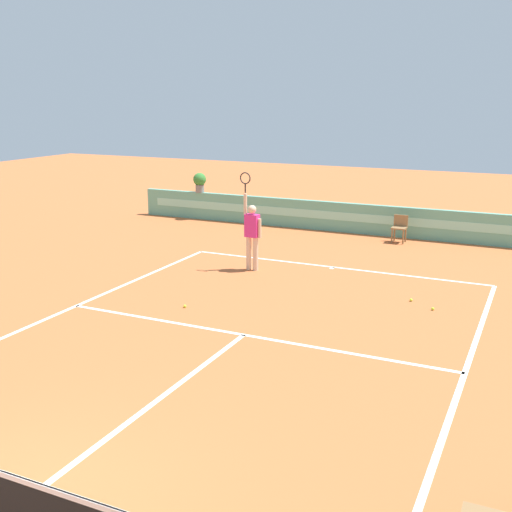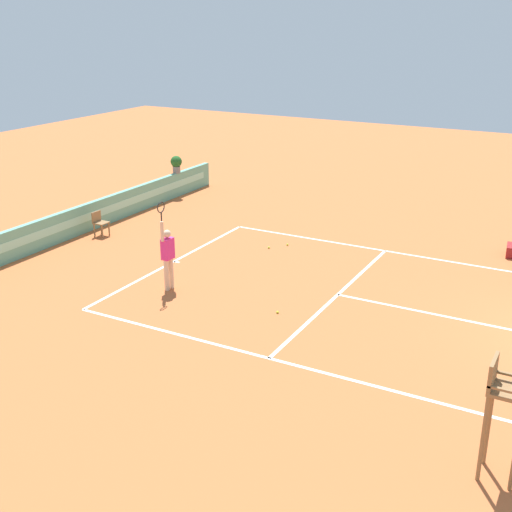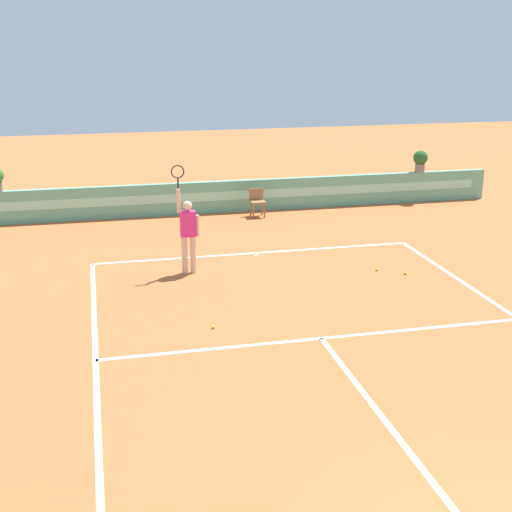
{
  "view_description": "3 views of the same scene",
  "coord_description": "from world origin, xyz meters",
  "px_view_note": "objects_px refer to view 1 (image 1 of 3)",
  "views": [
    {
      "loc": [
        5.07,
        -3.87,
        4.5
      ],
      "look_at": [
        -0.75,
        8.56,
        1.0
      ],
      "focal_mm": 44.28,
      "sensor_mm": 36.0,
      "label": 1
    },
    {
      "loc": [
        -15.87,
        0.34,
        7.26
      ],
      "look_at": [
        -0.75,
        8.56,
        1.0
      ],
      "focal_mm": 46.65,
      "sensor_mm": 36.0,
      "label": 2
    },
    {
      "loc": [
        -3.91,
        -5.1,
        5.43
      ],
      "look_at": [
        -0.75,
        8.56,
        1.0
      ],
      "focal_mm": 49.68,
      "sensor_mm": 36.0,
      "label": 3
    }
  ],
  "objects_px": {
    "ball_kid_chair": "(400,227)",
    "tennis_ball_mid_court": "(185,306)",
    "tennis_player": "(252,231)",
    "tennis_ball_by_sideline": "(433,309)",
    "tennis_ball_near_baseline": "(411,300)",
    "potted_plant_far_left": "(200,181)"
  },
  "relations": [
    {
      "from": "ball_kid_chair",
      "to": "tennis_ball_mid_court",
      "type": "xyz_separation_m",
      "value": [
        -2.81,
        -8.35,
        -0.44
      ]
    },
    {
      "from": "tennis_player",
      "to": "tennis_ball_by_sideline",
      "type": "relative_size",
      "value": 38.01
    },
    {
      "from": "ball_kid_chair",
      "to": "tennis_ball_by_sideline",
      "type": "relative_size",
      "value": 12.5
    },
    {
      "from": "tennis_player",
      "to": "tennis_ball_near_baseline",
      "type": "relative_size",
      "value": 38.01
    },
    {
      "from": "tennis_ball_mid_court",
      "to": "tennis_player",
      "type": "bearing_deg",
      "value": 89.94
    },
    {
      "from": "ball_kid_chair",
      "to": "tennis_ball_by_sideline",
      "type": "bearing_deg",
      "value": -71.08
    },
    {
      "from": "ball_kid_chair",
      "to": "tennis_player",
      "type": "bearing_deg",
      "value": -119.62
    },
    {
      "from": "tennis_ball_near_baseline",
      "to": "tennis_player",
      "type": "bearing_deg",
      "value": 168.71
    },
    {
      "from": "ball_kid_chair",
      "to": "tennis_ball_mid_court",
      "type": "relative_size",
      "value": 12.5
    },
    {
      "from": "ball_kid_chair",
      "to": "tennis_ball_near_baseline",
      "type": "height_order",
      "value": "ball_kid_chair"
    },
    {
      "from": "potted_plant_far_left",
      "to": "tennis_ball_mid_court",
      "type": "bearing_deg",
      "value": -61.95
    },
    {
      "from": "tennis_ball_near_baseline",
      "to": "tennis_ball_mid_court",
      "type": "relative_size",
      "value": 1.0
    },
    {
      "from": "tennis_ball_near_baseline",
      "to": "potted_plant_far_left",
      "type": "bearing_deg",
      "value": 144.67
    },
    {
      "from": "ball_kid_chair",
      "to": "tennis_ball_by_sideline",
      "type": "xyz_separation_m",
      "value": [
        2.13,
        -6.22,
        -0.44
      ]
    },
    {
      "from": "tennis_ball_by_sideline",
      "to": "tennis_ball_mid_court",
      "type": "bearing_deg",
      "value": -156.73
    },
    {
      "from": "tennis_ball_mid_court",
      "to": "tennis_ball_by_sideline",
      "type": "xyz_separation_m",
      "value": [
        4.94,
        2.12,
        0.0
      ]
    },
    {
      "from": "tennis_ball_mid_court",
      "to": "potted_plant_far_left",
      "type": "xyz_separation_m",
      "value": [
        -4.84,
        9.08,
        1.38
      ]
    },
    {
      "from": "tennis_player",
      "to": "tennis_ball_mid_court",
      "type": "relative_size",
      "value": 38.01
    },
    {
      "from": "tennis_player",
      "to": "tennis_ball_near_baseline",
      "type": "xyz_separation_m",
      "value": [
        4.39,
        -0.88,
        -1.02
      ]
    },
    {
      "from": "tennis_ball_mid_court",
      "to": "potted_plant_far_left",
      "type": "relative_size",
      "value": 0.09
    },
    {
      "from": "tennis_ball_by_sideline",
      "to": "ball_kid_chair",
      "type": "bearing_deg",
      "value": 108.92
    },
    {
      "from": "tennis_ball_near_baseline",
      "to": "tennis_ball_by_sideline",
      "type": "relative_size",
      "value": 1.0
    }
  ]
}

